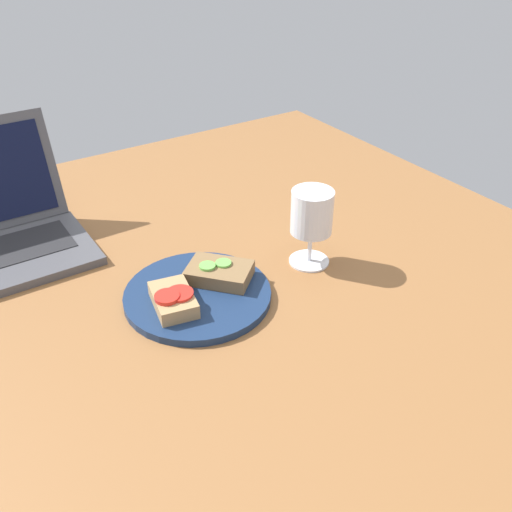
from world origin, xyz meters
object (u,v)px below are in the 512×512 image
(sandwich_with_tomato, at_px, (173,299))
(sandwich_with_cucumber, at_px, (219,272))
(wine_glass, at_px, (312,215))
(plate, at_px, (198,295))

(sandwich_with_tomato, relative_size, sandwich_with_cucumber, 0.81)
(sandwich_with_cucumber, relative_size, wine_glass, 0.89)
(sandwich_with_cucumber, height_order, wine_glass, wine_glass)
(plate, xyz_separation_m, wine_glass, (0.23, -0.01, 0.09))
(sandwich_with_tomato, bearing_deg, sandwich_with_cucumber, 15.22)
(sandwich_with_tomato, xyz_separation_m, sandwich_with_cucumber, (0.10, 0.03, -0.00))
(plate, bearing_deg, sandwich_with_cucumber, 14.90)
(plate, relative_size, sandwich_with_tomato, 2.36)
(plate, distance_m, sandwich_with_cucumber, 0.06)
(sandwich_with_cucumber, distance_m, wine_glass, 0.20)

